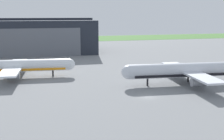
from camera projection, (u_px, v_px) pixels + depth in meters
The scene contains 5 objects.
ground_plane at pixel (148, 97), 78.56m from camera, with size 440.00×440.00×0.00m, color slate.
grass_field_strip at pixel (65, 39), 257.60m from camera, with size 440.00×56.00×0.08m, color #487936.
maintenance_hangar at pixel (20, 36), 164.90m from camera, with size 80.08×39.84×19.17m.
airliner_near_right at pixel (187, 71), 92.22m from camera, with size 40.83×34.66×14.09m.
airliner_far_left at pixel (16, 66), 101.53m from camera, with size 39.10×33.77×13.11m.
Camera 1 is at (-29.13, -70.72, 21.46)m, focal length 48.13 mm.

